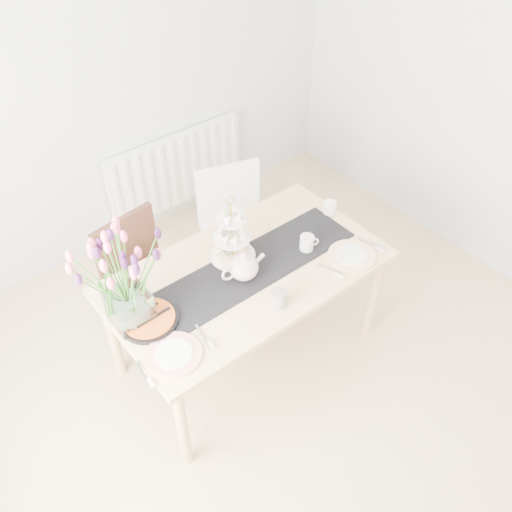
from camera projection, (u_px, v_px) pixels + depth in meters
room_shell at (338, 271)px, 2.30m from camera, size 4.50×4.50×4.50m
radiator at (177, 170)px, 4.36m from camera, size 1.20×0.08×0.60m
dining_table at (247, 280)px, 3.14m from camera, size 1.60×0.90×0.75m
chair_brown at (141, 272)px, 3.41m from camera, size 0.50×0.50×0.89m
chair_white at (234, 221)px, 3.76m from camera, size 0.56×0.56×0.91m
table_runner at (247, 270)px, 3.08m from camera, size 1.40×0.35×0.01m
tulip_vase at (120, 265)px, 2.55m from camera, size 0.71×0.71×0.61m
cake_stand at (232, 243)px, 3.09m from camera, size 0.27×0.27×0.39m
teapot at (244, 267)px, 2.99m from camera, size 0.29×0.25×0.17m
cream_jug at (330, 208)px, 3.44m from camera, size 0.10×0.10×0.08m
tart_tin at (149, 320)px, 2.79m from camera, size 0.31×0.31×0.04m
mug_grey at (279, 298)px, 2.86m from camera, size 0.11×0.11×0.10m
mug_white at (307, 243)px, 3.18m from camera, size 0.11×0.11×0.10m
plate_left at (174, 354)px, 2.64m from camera, size 0.32×0.32×0.01m
plate_right at (352, 256)px, 3.16m from camera, size 0.35×0.35×0.01m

